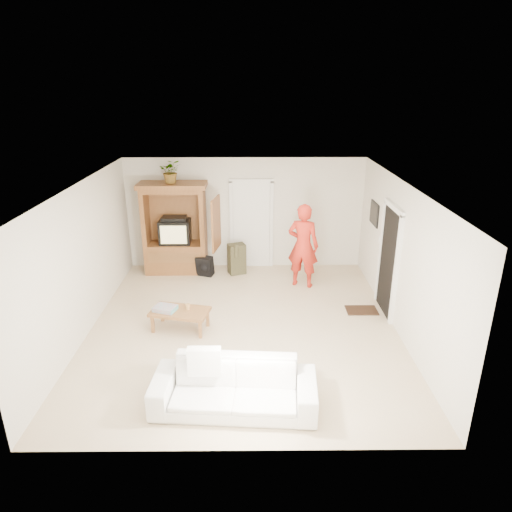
% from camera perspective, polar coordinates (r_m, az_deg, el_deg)
% --- Properties ---
extents(floor, '(6.00, 6.00, 0.00)m').
position_cam_1_polar(floor, '(8.42, -1.60, -8.81)').
color(floor, tan).
rests_on(floor, ground).
extents(ceiling, '(6.00, 6.00, 0.00)m').
position_cam_1_polar(ceiling, '(7.48, -1.80, 8.77)').
color(ceiling, white).
rests_on(ceiling, floor).
extents(wall_back, '(5.50, 0.00, 5.50)m').
position_cam_1_polar(wall_back, '(10.71, -1.38, 5.32)').
color(wall_back, silver).
rests_on(wall_back, floor).
extents(wall_front, '(5.50, 0.00, 5.50)m').
position_cam_1_polar(wall_front, '(5.18, -2.35, -12.72)').
color(wall_front, silver).
rests_on(wall_front, floor).
extents(wall_left, '(0.00, 6.00, 6.00)m').
position_cam_1_polar(wall_left, '(8.38, -20.85, -0.56)').
color(wall_left, silver).
rests_on(wall_left, floor).
extents(wall_right, '(0.00, 6.00, 6.00)m').
position_cam_1_polar(wall_right, '(8.27, 17.73, -0.46)').
color(wall_right, silver).
rests_on(wall_right, floor).
extents(armoire, '(1.82, 1.14, 2.10)m').
position_cam_1_polar(armoire, '(10.64, -9.92, 2.71)').
color(armoire, brown).
rests_on(armoire, floor).
extents(door_back, '(0.85, 0.05, 2.04)m').
position_cam_1_polar(door_back, '(10.75, -0.57, 3.85)').
color(door_back, white).
rests_on(door_back, floor).
extents(doorway_right, '(0.05, 0.90, 2.04)m').
position_cam_1_polar(doorway_right, '(8.89, 16.25, -0.74)').
color(doorway_right, black).
rests_on(doorway_right, floor).
extents(framed_picture, '(0.03, 0.60, 0.48)m').
position_cam_1_polar(framed_picture, '(9.90, 14.58, 5.16)').
color(framed_picture, black).
rests_on(framed_picture, wall_right).
extents(doormat, '(0.60, 0.40, 0.02)m').
position_cam_1_polar(doormat, '(9.19, 13.06, -6.62)').
color(doormat, '#382316').
rests_on(doormat, floor).
extents(plant, '(0.50, 0.45, 0.52)m').
position_cam_1_polar(plant, '(10.26, -10.58, 10.36)').
color(plant, '#4C7238').
rests_on(plant, armoire).
extents(man, '(0.78, 0.64, 1.83)m').
position_cam_1_polar(man, '(9.76, 5.90, 1.29)').
color(man, red).
rests_on(man, floor).
extents(sofa, '(2.26, 1.02, 0.64)m').
position_cam_1_polar(sofa, '(6.40, -2.74, -16.04)').
color(sofa, silver).
rests_on(sofa, floor).
extents(coffee_table, '(1.11, 0.76, 0.38)m').
position_cam_1_polar(coffee_table, '(8.29, -9.48, -7.02)').
color(coffee_table, brown).
rests_on(coffee_table, floor).
extents(towel, '(0.45, 0.39, 0.08)m').
position_cam_1_polar(towel, '(8.29, -11.29, -6.44)').
color(towel, '#DB495B').
rests_on(towel, coffee_table).
extents(candle, '(0.08, 0.08, 0.10)m').
position_cam_1_polar(candle, '(8.27, -8.53, -6.28)').
color(candle, tan).
rests_on(candle, coffee_table).
extents(backpack_black, '(0.42, 0.33, 0.45)m').
position_cam_1_polar(backpack_black, '(10.51, -6.41, -1.30)').
color(backpack_black, black).
rests_on(backpack_black, floor).
extents(backpack_olive, '(0.45, 0.39, 0.71)m').
position_cam_1_polar(backpack_olive, '(10.54, -2.42, -0.36)').
color(backpack_olive, '#47442B').
rests_on(backpack_olive, floor).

